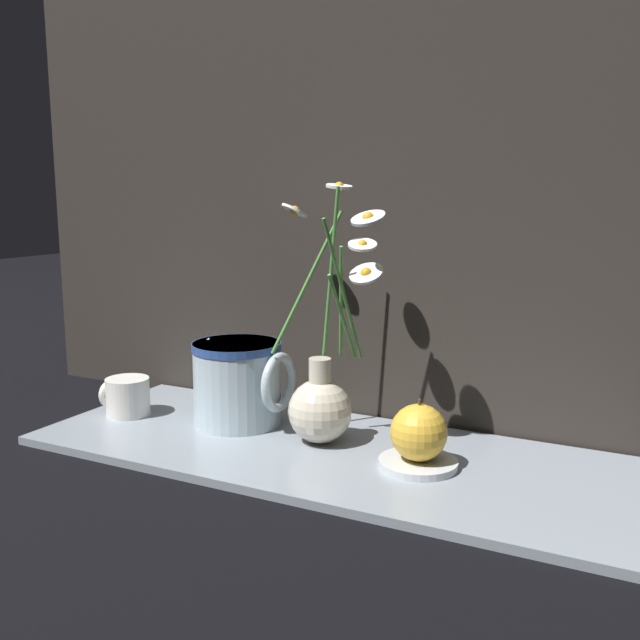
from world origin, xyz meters
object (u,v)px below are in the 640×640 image
at_px(yellow_mug, 127,396).
at_px(vase_with_flowers, 322,396).
at_px(orange_fruit, 419,432).
at_px(ceramic_pitcher, 238,380).

bearing_deg(yellow_mug, vase_with_flowers, 4.87).
xyz_separation_m(yellow_mug, orange_fruit, (0.50, 0.00, 0.02)).
bearing_deg(yellow_mug, orange_fruit, 0.00).
relative_size(yellow_mug, ceramic_pitcher, 0.49).
height_order(yellow_mug, orange_fruit, orange_fruit).
height_order(vase_with_flowers, yellow_mug, vase_with_flowers).
xyz_separation_m(ceramic_pitcher, orange_fruit, (0.31, -0.05, -0.02)).
relative_size(vase_with_flowers, ceramic_pitcher, 2.28).
bearing_deg(vase_with_flowers, ceramic_pitcher, 173.82).
distance_m(vase_with_flowers, ceramic_pitcher, 0.16).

